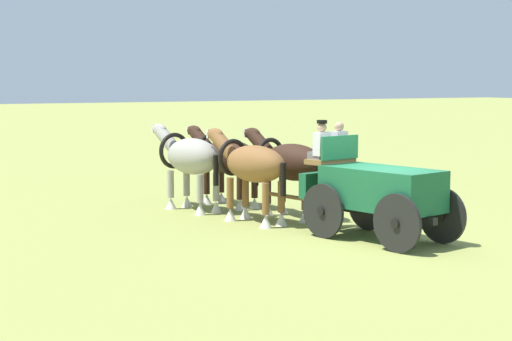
{
  "coord_description": "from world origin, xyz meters",
  "views": [
    {
      "loc": [
        -14.71,
        11.27,
        3.57
      ],
      "look_at": [
        4.32,
        0.8,
        1.2
      ],
      "focal_mm": 58.64,
      "sensor_mm": 36.0,
      "label": 1
    }
  ],
  "objects_px": {
    "show_wagon": "(375,189)",
    "draft_horse_rear_near": "(252,166)",
    "draft_horse_lead_near": "(190,158)",
    "draft_horse_lead_off": "(227,158)",
    "draft_horse_rear_off": "(290,164)"
  },
  "relations": [
    {
      "from": "show_wagon",
      "to": "draft_horse_lead_near",
      "type": "xyz_separation_m",
      "value": [
        5.82,
        1.89,
        0.3
      ]
    },
    {
      "from": "draft_horse_lead_off",
      "to": "draft_horse_lead_near",
      "type": "bearing_deg",
      "value": 102.07
    },
    {
      "from": "show_wagon",
      "to": "draft_horse_rear_near",
      "type": "height_order",
      "value": "show_wagon"
    },
    {
      "from": "draft_horse_lead_near",
      "to": "draft_horse_lead_off",
      "type": "distance_m",
      "value": 1.3
    },
    {
      "from": "show_wagon",
      "to": "draft_horse_rear_off",
      "type": "height_order",
      "value": "show_wagon"
    },
    {
      "from": "draft_horse_rear_near",
      "to": "draft_horse_lead_near",
      "type": "bearing_deg",
      "value": 11.92
    },
    {
      "from": "show_wagon",
      "to": "draft_horse_rear_near",
      "type": "distance_m",
      "value": 3.56
    },
    {
      "from": "draft_horse_rear_near",
      "to": "draft_horse_lead_off",
      "type": "distance_m",
      "value": 2.9
    },
    {
      "from": "show_wagon",
      "to": "draft_horse_lead_off",
      "type": "xyz_separation_m",
      "value": [
        6.09,
        0.62,
        0.21
      ]
    },
    {
      "from": "draft_horse_lead_near",
      "to": "draft_horse_lead_off",
      "type": "relative_size",
      "value": 0.94
    },
    {
      "from": "draft_horse_rear_near",
      "to": "draft_horse_rear_off",
      "type": "xyz_separation_m",
      "value": [
        0.26,
        -1.27,
        -0.03
      ]
    },
    {
      "from": "show_wagon",
      "to": "draft_horse_rear_off",
      "type": "relative_size",
      "value": 1.87
    },
    {
      "from": "draft_horse_rear_near",
      "to": "draft_horse_lead_off",
      "type": "relative_size",
      "value": 0.94
    },
    {
      "from": "show_wagon",
      "to": "draft_horse_rear_near",
      "type": "relative_size",
      "value": 1.91
    },
    {
      "from": "show_wagon",
      "to": "draft_horse_lead_near",
      "type": "bearing_deg",
      "value": 18.02
    }
  ]
}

